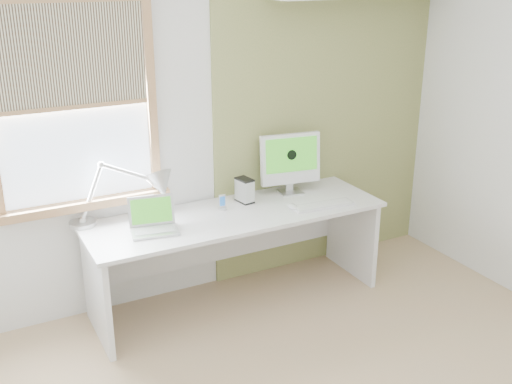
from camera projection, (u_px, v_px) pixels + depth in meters
room at (352, 200)px, 3.08m from camera, size 4.04×3.54×2.64m
accent_wall at (326, 112)px, 4.96m from camera, size 2.00×0.02×2.60m
window at (73, 107)px, 3.98m from camera, size 1.20×0.14×1.42m
desk at (233, 234)px, 4.54m from camera, size 2.20×0.70×0.73m
desk_lamp at (146, 189)px, 4.20m from camera, size 0.76×0.43×0.45m
laptop at (153, 222)px, 4.12m from camera, size 0.35×0.30×0.22m
phone_dock at (222, 205)px, 4.47m from camera, size 0.07×0.07×0.12m
external_drive at (245, 190)px, 4.60m from camera, size 0.11×0.16×0.19m
imac at (290, 160)px, 4.74m from camera, size 0.49×0.19×0.47m
keyboard at (323, 205)px, 4.54m from camera, size 0.48×0.17×0.02m
mouse at (292, 207)px, 4.49m from camera, size 0.08×0.12×0.03m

